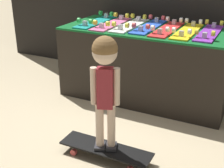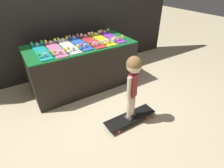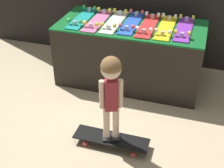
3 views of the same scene
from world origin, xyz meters
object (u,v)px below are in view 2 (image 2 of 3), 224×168
Objects in this scene: skateboard_white_on_rack at (68,45)px; skateboard_yellow_on_rack at (102,39)px; skateboard_teal_on_rack at (41,51)px; child at (133,77)px; skateboard_purple_on_rack at (111,36)px; skateboard_pink_on_rack at (55,48)px; skateboard_blue_on_rack at (79,43)px; skateboard_red_on_rack at (91,41)px; skateboard_on_floor at (130,118)px.

skateboard_white_on_rack is 1.00× the size of skateboard_yellow_on_rack.
child is at bearing -58.52° from skateboard_teal_on_rack.
skateboard_teal_on_rack is 1.25m from skateboard_purple_on_rack.
skateboard_pink_on_rack is 1.35m from child.
skateboard_pink_on_rack is 1.00× the size of skateboard_blue_on_rack.
skateboard_red_on_rack is (0.42, 0.00, 0.00)m from skateboard_white_on_rack.
skateboard_red_on_rack is at bearing -178.36° from skateboard_yellow_on_rack.
skateboard_yellow_on_rack is 1.48m from skateboard_on_floor.
skateboard_red_on_rack is at bearing -7.67° from skateboard_blue_on_rack.
skateboard_white_on_rack and skateboard_blue_on_rack have the same top height.
skateboard_white_on_rack is 0.82× the size of child.
skateboard_pink_on_rack is at bearing -174.87° from skateboard_white_on_rack.
skateboard_teal_on_rack is at bearing -178.40° from skateboard_purple_on_rack.
skateboard_white_on_rack is 0.21m from skateboard_blue_on_rack.
skateboard_pink_on_rack is 1.00× the size of skateboard_yellow_on_rack.
skateboard_on_floor is at bearing -21.66° from child.
skateboard_red_on_rack is (0.83, 0.01, 0.00)m from skateboard_teal_on_rack.
skateboard_purple_on_rack is at bearing 4.09° from skateboard_red_on_rack.
skateboard_red_on_rack and skateboard_yellow_on_rack have the same top height.
skateboard_white_on_rack is at bearing -179.20° from skateboard_yellow_on_rack.
skateboard_yellow_on_rack is 0.21m from skateboard_purple_on_rack.
skateboard_teal_on_rack is 1.00× the size of skateboard_pink_on_rack.
skateboard_blue_on_rack is at bearing 176.97° from skateboard_yellow_on_rack.
skateboard_yellow_on_rack is at bearing 55.86° from child.
skateboard_teal_on_rack is 1.47m from child.
skateboard_blue_on_rack is 1.48m from skateboard_on_floor.
skateboard_on_floor is (-0.49, -1.28, -0.72)m from skateboard_purple_on_rack.
skateboard_pink_on_rack and skateboard_yellow_on_rack have the same top height.
skateboard_teal_on_rack is 0.83m from skateboard_red_on_rack.
child is (0.14, -1.28, -0.07)m from skateboard_blue_on_rack.
skateboard_red_on_rack is at bearing -175.91° from skateboard_purple_on_rack.
skateboard_on_floor is at bearing -74.49° from skateboard_white_on_rack.
skateboard_yellow_on_rack is at bearing 77.52° from skateboard_on_floor.
skateboard_blue_on_rack is at bearing 96.17° from skateboard_on_floor.
skateboard_on_floor is at bearing -93.20° from skateboard_red_on_rack.
child reaches higher than skateboard_purple_on_rack.
skateboard_pink_on_rack is at bearing -178.04° from skateboard_red_on_rack.
skateboard_purple_on_rack is at bearing 1.60° from skateboard_teal_on_rack.
skateboard_blue_on_rack is 1.00× the size of skateboard_red_on_rack.
skateboard_pink_on_rack and skateboard_blue_on_rack have the same top height.
skateboard_teal_on_rack and skateboard_red_on_rack have the same top height.
skateboard_yellow_on_rack is at bearing 0.62° from skateboard_teal_on_rack.
skateboard_pink_on_rack is 0.21m from skateboard_white_on_rack.
skateboard_purple_on_rack is at bearing 2.23° from skateboard_white_on_rack.
skateboard_white_on_rack and skateboard_purple_on_rack have the same top height.
skateboard_purple_on_rack is at bearing 47.55° from child.
skateboard_on_floor is (0.56, -1.23, -0.72)m from skateboard_pink_on_rack.
skateboard_teal_on_rack is 0.82× the size of child.
skateboard_pink_on_rack is 1.53m from skateboard_on_floor.
skateboard_purple_on_rack is at bearing 6.52° from skateboard_yellow_on_rack.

